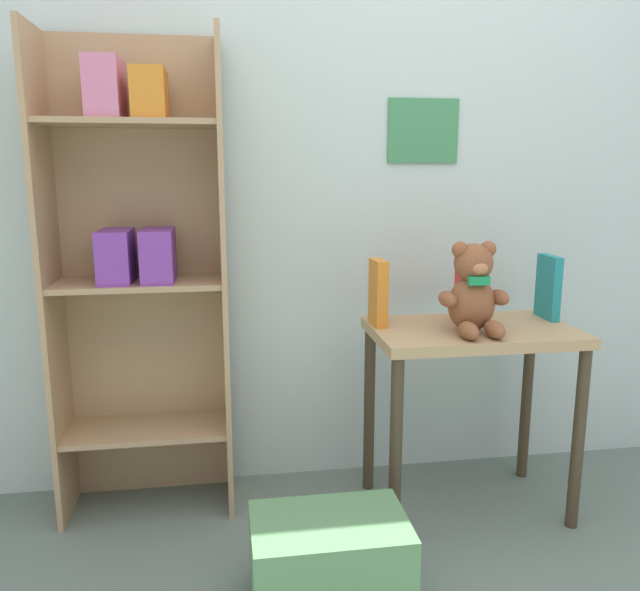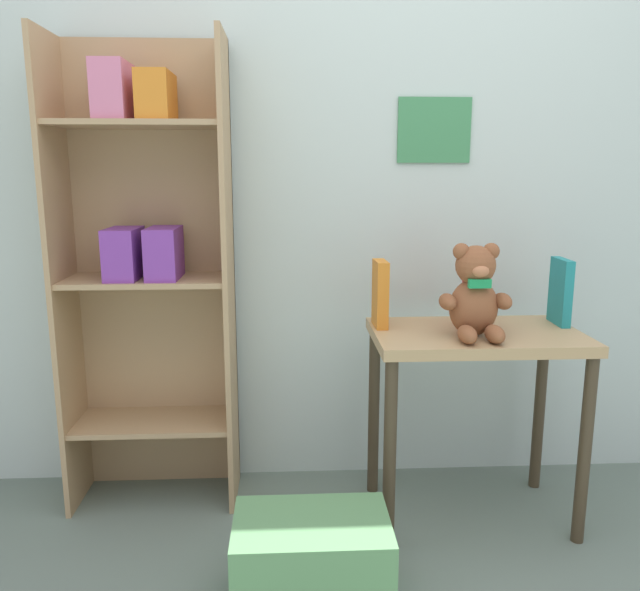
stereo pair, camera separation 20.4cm
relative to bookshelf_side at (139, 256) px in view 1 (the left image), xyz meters
name	(u,v)px [view 1 (the left image)]	position (x,y,z in m)	size (l,w,h in m)	color
wall_back	(357,149)	(0.78, 0.15, 0.36)	(4.80, 0.07, 2.50)	silver
bookshelf_side	(139,256)	(0.00, 0.00, 0.00)	(0.58, 0.28, 1.61)	tan
display_table	(471,358)	(1.10, -0.22, -0.35)	(0.68, 0.42, 0.66)	tan
teddy_bear	(473,292)	(1.07, -0.28, -0.10)	(0.23, 0.21, 0.30)	brown
book_standing_orange	(378,293)	(0.79, -0.14, -0.12)	(0.04, 0.12, 0.22)	orange
book_standing_red	(464,287)	(1.10, -0.13, -0.11)	(0.02, 0.14, 0.24)	red
book_standing_teal	(548,287)	(1.41, -0.14, -0.12)	(0.03, 0.13, 0.22)	teal
storage_bin	(329,562)	(0.54, -0.64, -0.77)	(0.43, 0.28, 0.25)	#568956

